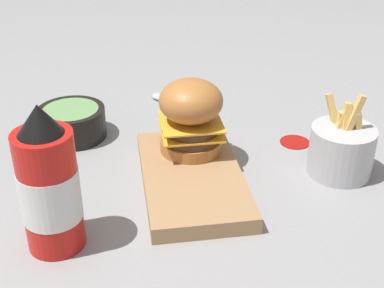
# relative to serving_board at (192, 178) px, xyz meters

# --- Properties ---
(ground_plane) EXTENTS (6.00, 6.00, 0.00)m
(ground_plane) POSITION_rel_serving_board_xyz_m (0.04, -0.03, -0.01)
(ground_plane) COLOR gray
(serving_board) EXTENTS (0.29, 0.16, 0.03)m
(serving_board) POSITION_rel_serving_board_xyz_m (0.00, 0.00, 0.00)
(serving_board) COLOR #A37A51
(serving_board) RESTS_ON ground_plane
(burger) EXTENTS (0.11, 0.11, 0.13)m
(burger) POSITION_rel_serving_board_xyz_m (-0.07, 0.01, 0.08)
(burger) COLOR #AD6B33
(burger) RESTS_ON serving_board
(ketchup_bottle) EXTENTS (0.08, 0.08, 0.21)m
(ketchup_bottle) POSITION_rel_serving_board_xyz_m (0.12, -0.21, 0.08)
(ketchup_bottle) COLOR red
(ketchup_bottle) RESTS_ON ground_plane
(fries_basket) EXTENTS (0.11, 0.11, 0.14)m
(fries_basket) POSITION_rel_serving_board_xyz_m (-0.00, 0.25, 0.03)
(fries_basket) COLOR #B7B7BC
(fries_basket) RESTS_ON ground_plane
(side_bowl) EXTENTS (0.13, 0.13, 0.06)m
(side_bowl) POSITION_rel_serving_board_xyz_m (-0.20, -0.20, 0.02)
(side_bowl) COLOR black
(side_bowl) RESTS_ON ground_plane
(spoon) EXTENTS (0.15, 0.10, 0.01)m
(spoon) POSITION_rel_serving_board_xyz_m (-0.33, -0.01, -0.01)
(spoon) COLOR #B2B2B7
(spoon) RESTS_ON ground_plane
(ketchup_puddle) EXTENTS (0.06, 0.06, 0.00)m
(ketchup_puddle) POSITION_rel_serving_board_xyz_m (-0.11, 0.21, -0.01)
(ketchup_puddle) COLOR #9E140F
(ketchup_puddle) RESTS_ON ground_plane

